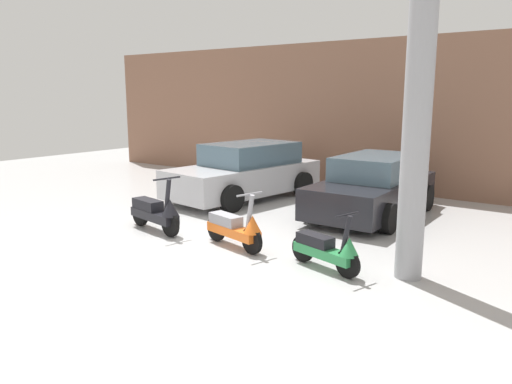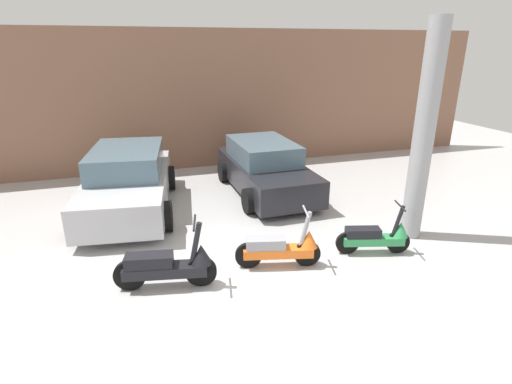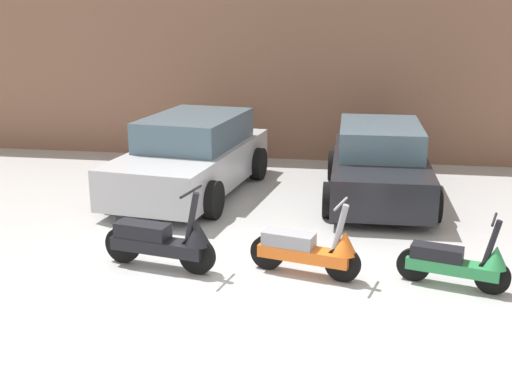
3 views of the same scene
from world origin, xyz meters
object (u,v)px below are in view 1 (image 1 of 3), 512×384
at_px(scooter_front_center, 327,249).
at_px(car_rear_center, 373,187).
at_px(scooter_front_right, 236,228).
at_px(car_rear_left, 246,172).
at_px(support_column_side, 416,137).
at_px(scooter_front_left, 156,212).

distance_m(scooter_front_center, car_rear_center, 3.83).
height_order(scooter_front_right, car_rear_center, car_rear_center).
height_order(car_rear_left, support_column_side, support_column_side).
height_order(scooter_front_left, support_column_side, support_column_side).
distance_m(scooter_front_right, car_rear_center, 3.77).
relative_size(scooter_front_left, scooter_front_center, 1.19).
bearing_deg(scooter_front_left, car_rear_center, 64.22).
bearing_deg(car_rear_center, support_column_side, 29.70).
bearing_deg(scooter_front_right, scooter_front_left, -163.90).
xyz_separation_m(scooter_front_left, scooter_front_right, (1.87, 0.08, -0.03)).
height_order(scooter_front_left, car_rear_left, car_rear_left).
xyz_separation_m(car_rear_left, support_column_side, (5.29, -3.09, 1.36)).
relative_size(scooter_front_left, car_rear_left, 0.37).
bearing_deg(scooter_front_right, support_column_side, 21.12).
xyz_separation_m(scooter_front_left, car_rear_center, (2.79, 3.72, 0.23)).
distance_m(scooter_front_center, car_rear_left, 5.51).
relative_size(scooter_front_left, support_column_side, 0.39).
height_order(car_rear_left, car_rear_center, car_rear_left).
bearing_deg(support_column_side, scooter_front_center, -157.72).
xyz_separation_m(scooter_front_right, scooter_front_center, (1.79, -0.07, -0.03)).
bearing_deg(scooter_front_left, scooter_front_right, 13.41).
height_order(scooter_front_left, scooter_front_center, scooter_front_left).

